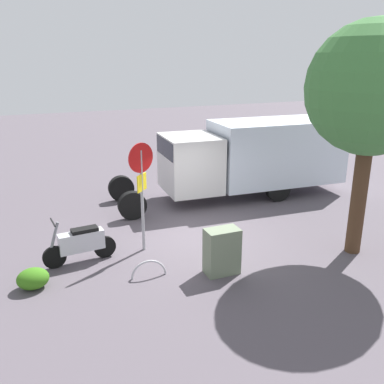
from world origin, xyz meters
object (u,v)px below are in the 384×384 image
Objects in this scene: box_truck_near at (252,154)px; stop_sign at (142,180)px; bike_rack_hoop at (149,277)px; motorcycle at (81,243)px; street_tree at (373,90)px; utility_cabinet at (222,251)px.

box_truck_near is 2.96× the size of stop_sign.
bike_rack_hoop is at bearing 43.10° from box_truck_near.
street_tree is (-6.66, 2.16, 3.64)m from motorcycle.
stop_sign is 0.50× the size of street_tree.
bike_rack_hoop is (-1.31, 1.37, -0.52)m from motorcycle.
stop_sign is 2.71m from utility_cabinet.
box_truck_near is at bearing -140.41° from bike_rack_hoop.
bike_rack_hoop is at bearing 128.81° from motorcycle.
street_tree reaches higher than utility_cabinet.
bike_rack_hoop is (0.32, 1.44, -1.92)m from stop_sign.
motorcycle is 2.13× the size of bike_rack_hoop.
street_tree is at bearing 94.12° from box_truck_near.
box_truck_near is 5.80m from stop_sign.
stop_sign is at bearing 177.54° from motorcycle.
box_truck_near is 10.06× the size of bike_rack_hoop.
box_truck_near is 5.81m from street_tree.
utility_cabinet is at bearing 56.64° from box_truck_near.
utility_cabinet is (-1.33, 1.92, -1.36)m from stop_sign.
street_tree is 6.80× the size of bike_rack_hoop.
motorcycle is 7.90m from street_tree.
street_tree is at bearing 171.53° from bike_rack_hoop.
box_truck_near reaches higher than motorcycle.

